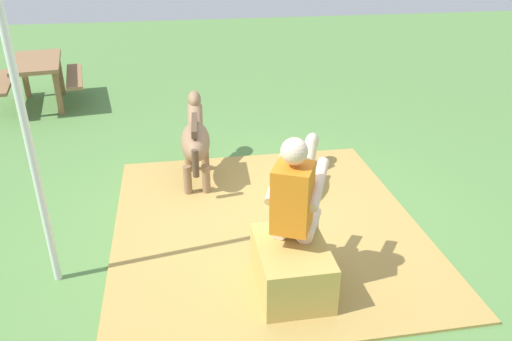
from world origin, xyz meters
name	(u,v)px	position (x,y,z in m)	size (l,w,h in m)	color
ground_plane	(259,218)	(0.00, 0.00, 0.00)	(24.00, 24.00, 0.00)	#568442
hay_patch	(266,225)	(-0.15, -0.05, 0.01)	(3.24, 2.93, 0.02)	#AD8C47
hay_bale	(291,268)	(-1.13, -0.07, 0.21)	(0.75, 0.54, 0.43)	tan
person_seated	(295,204)	(-0.98, -0.11, 0.71)	(0.72, 0.59, 1.31)	beige
pony_standing	(195,138)	(0.97, 0.55, 0.52)	(1.35, 0.37, 0.87)	#8C6B4C
pony_lying	(299,174)	(0.53, -0.55, 0.19)	(1.31, 0.86, 0.42)	beige
tent_pole_left	(28,139)	(-0.66, 1.82, 1.26)	(0.06, 0.06, 2.52)	silver
picnic_bench	(38,71)	(4.06, 2.87, 0.58)	(1.68, 1.51, 0.75)	olive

